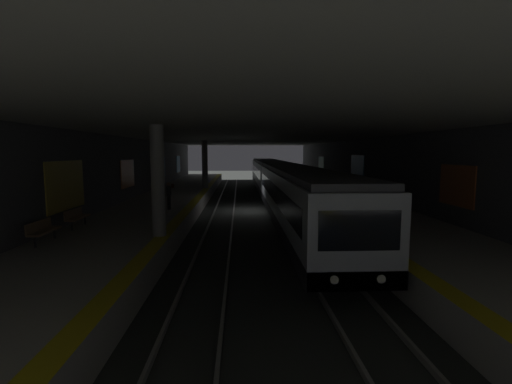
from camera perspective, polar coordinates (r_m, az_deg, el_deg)
The scene contains 21 objects.
ground_plane at distance 27.41m, azimuth -0.50°, elevation -3.06°, with size 120.00×120.00×0.00m, color #2D302D.
track_left at distance 27.57m, azimuth 4.08°, elevation -2.85°, with size 60.00×1.53×0.16m.
track_right at distance 27.41m, azimuth -5.11°, elevation -2.92°, with size 60.00×1.53×0.16m.
platform_left at distance 28.34m, azimuth 12.86°, elevation -1.84°, with size 60.00×5.30×1.06m.
platform_right at distance 27.87m, azimuth -14.09°, elevation -2.00°, with size 60.00×5.30×1.06m.
wall_left at distance 29.04m, azimuth 18.48°, elevation 2.71°, with size 60.00×0.56×5.60m.
wall_right at distance 28.39m, azimuth -19.95°, elevation 2.58°, with size 60.00×0.56×5.60m.
ceiling_slab at distance 27.07m, azimuth -0.51°, elevation 9.14°, with size 60.00×19.40×0.40m.
pillar_near at distance 15.08m, azimuth -15.46°, elevation 1.68°, with size 0.56×0.56×4.55m.
pillar_far at distance 34.55m, azimuth -8.21°, elevation 4.38°, with size 0.56×0.56×4.55m.
metro_train at distance 29.75m, azimuth 3.56°, elevation 1.61°, with size 40.57×2.83×3.49m.
bench_left_near at distance 28.41m, azimuth 17.00°, elevation 0.20°, with size 1.70×0.47×0.86m.
bench_left_mid at distance 33.90m, azimuth 13.72°, elevation 1.26°, with size 1.70×0.47×0.86m.
bench_right_near at distance 15.86m, azimuth -31.07°, elevation -5.18°, with size 1.70×0.47×0.86m.
bench_right_mid at distance 18.35m, azimuth -26.88°, elevation -3.49°, with size 1.70×0.47×0.86m.
bench_right_far at distance 34.59m, azimuth -15.20°, elevation 1.31°, with size 1.70×0.47×0.86m.
person_waiting_near at distance 30.06m, azimuth -15.05°, elevation 1.17°, with size 0.60×0.22×1.54m.
person_walking_mid at distance 22.09m, azimuth -13.82°, elevation -0.43°, with size 0.60×0.23×1.66m.
suitcase_rolling at distance 20.41m, azimuth 18.91°, elevation -2.87°, with size 0.33×0.20×0.87m.
backpack_on_floor at distance 35.49m, azimuth -13.24°, elevation 0.96°, with size 0.30×0.20×0.40m.
trash_bin at distance 23.83m, azimuth 19.07°, elevation -1.26°, with size 0.44×0.44×0.85m.
Camera 1 is at (-27.02, 1.00, 4.50)m, focal length 24.92 mm.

